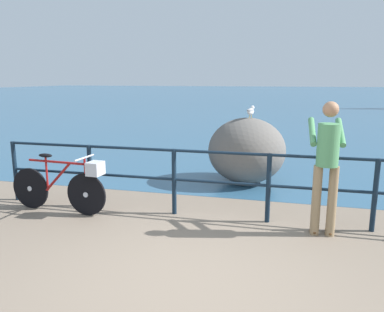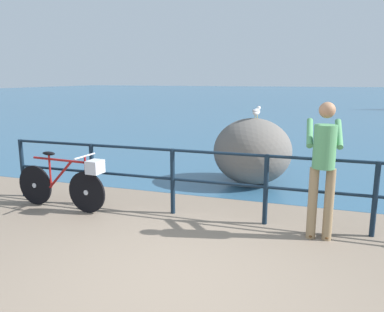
% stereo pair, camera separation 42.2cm
% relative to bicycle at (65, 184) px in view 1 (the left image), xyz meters
% --- Properties ---
extents(ground_plane, '(120.00, 120.00, 0.10)m').
position_rel_bicycle_xyz_m(ground_plane, '(2.35, 18.46, -0.51)').
color(ground_plane, '#756656').
extents(sea_surface, '(120.00, 90.00, 0.01)m').
position_rel_bicycle_xyz_m(sea_surface, '(2.35, 46.32, -0.46)').
color(sea_surface, '#2D5675').
rests_on(sea_surface, ground_plane).
extents(promenade_railing, '(7.14, 0.07, 1.02)m').
position_rel_bicycle_xyz_m(promenade_railing, '(2.35, 0.36, 0.17)').
color(promenade_railing, black).
rests_on(promenade_railing, ground_plane).
extents(bicycle, '(1.70, 0.48, 0.92)m').
position_rel_bicycle_xyz_m(bicycle, '(0.00, 0.00, 0.00)').
color(bicycle, black).
rests_on(bicycle, ground_plane).
extents(person_at_railing, '(0.46, 0.65, 1.78)m').
position_rel_bicycle_xyz_m(person_at_railing, '(3.80, 0.08, 0.53)').
color(person_at_railing, '#8C7251').
rests_on(person_at_railing, ground_plane).
extents(breakwater_boulder_main, '(1.53, 1.55, 1.30)m').
position_rel_bicycle_xyz_m(breakwater_boulder_main, '(2.52, 2.46, 0.19)').
color(breakwater_boulder_main, '#605B56').
rests_on(breakwater_boulder_main, ground).
extents(seagull, '(0.17, 0.34, 0.23)m').
position_rel_bicycle_xyz_m(seagull, '(2.58, 2.44, 0.98)').
color(seagull, gold).
rests_on(seagull, breakwater_boulder_main).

